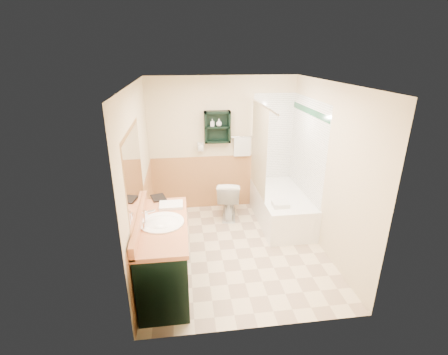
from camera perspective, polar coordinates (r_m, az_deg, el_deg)
floor at (r=4.99m, az=1.99°, el=-12.43°), size 3.00×3.00×0.00m
back_wall at (r=5.86m, az=-0.31°, el=5.80°), size 2.60×0.04×2.40m
left_wall at (r=4.42m, az=-14.95°, el=-0.23°), size 0.04×3.00×2.40m
right_wall at (r=4.82m, az=17.83°, el=1.29°), size 0.04×3.00×2.40m
ceiling at (r=4.16m, az=2.42°, el=16.50°), size 2.60×3.00×0.04m
wainscot_left at (r=4.71m, az=-13.72°, el=-8.16°), size 2.98×2.98×1.00m
wainscot_back at (r=6.06m, az=-0.25°, el=-0.69°), size 2.58×2.58×1.00m
mirror_frame at (r=3.80m, az=-15.55°, el=1.00°), size 1.30×1.30×1.00m
mirror_glass at (r=3.80m, az=-15.48°, el=1.01°), size 1.20×1.20×0.90m
tile_right at (r=5.50m, az=14.09°, el=2.46°), size 1.50×1.50×2.10m
tile_back at (r=6.07m, az=9.42°, el=4.58°), size 0.95×0.95×2.10m
tile_accent at (r=5.30m, az=14.82°, el=11.19°), size 1.50×1.50×0.10m
wall_shelf at (r=5.66m, az=-1.18°, el=8.87°), size 0.45×0.15×0.55m
hair_dryer at (r=5.74m, az=-4.17°, el=5.40°), size 0.10×0.24×0.18m
towel_bar at (r=5.81m, az=3.23°, el=7.15°), size 0.40×0.06×0.40m
curtain_rod at (r=5.05m, az=6.93°, el=12.41°), size 0.03×1.60×0.03m
shower_curtain at (r=5.41m, az=6.09°, el=3.78°), size 1.05×1.05×1.70m
vanity at (r=4.14m, az=-10.43°, el=-13.25°), size 0.59×1.40×0.89m
bathtub at (r=5.66m, az=10.11°, el=-5.28°), size 0.79×1.50×0.53m
toilet at (r=5.73m, az=0.80°, el=-3.71°), size 0.50×0.76×0.69m
counter_towel at (r=4.27m, az=-9.28°, el=-4.81°), size 0.30×0.24×0.04m
vanity_book at (r=4.47m, az=-12.69°, el=-2.42°), size 0.18×0.07×0.24m
tub_towel at (r=5.09m, az=9.90°, el=-4.67°), size 0.24×0.20×0.07m
soap_bottle_a at (r=5.63m, az=-2.04°, el=9.27°), size 0.10×0.14×0.06m
soap_bottle_b at (r=5.64m, az=-0.90°, el=9.51°), size 0.11×0.13×0.10m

